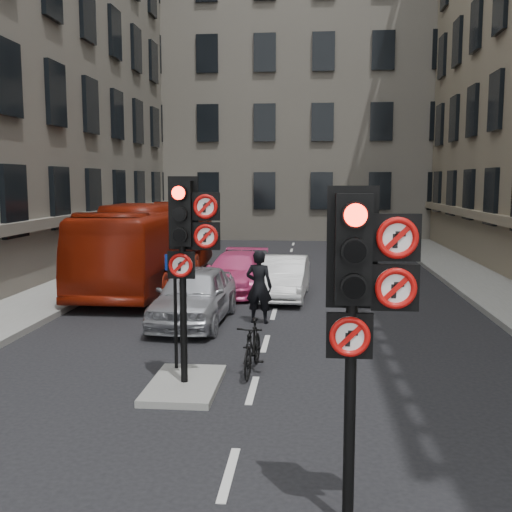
% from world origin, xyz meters
% --- Properties ---
extents(pavement_left, '(3.00, 50.00, 0.16)m').
position_xyz_m(pavement_left, '(-7.20, 12.00, 0.08)').
color(pavement_left, gray).
rests_on(pavement_left, ground).
extents(centre_island, '(1.20, 2.00, 0.12)m').
position_xyz_m(centre_island, '(-1.20, 5.00, 0.06)').
color(centre_island, gray).
rests_on(centre_island, ground).
extents(building_far, '(30.00, 14.00, 20.00)m').
position_xyz_m(building_far, '(0.00, 38.00, 10.00)').
color(building_far, '#666056').
rests_on(building_far, ground).
extents(signal_near, '(0.91, 0.40, 3.58)m').
position_xyz_m(signal_near, '(1.49, 0.99, 2.58)').
color(signal_near, black).
rests_on(signal_near, ground).
extents(signal_far, '(0.91, 0.40, 3.58)m').
position_xyz_m(signal_far, '(-1.11, 4.99, 2.70)').
color(signal_far, black).
rests_on(signal_far, centre_island).
extents(car_silver, '(1.86, 4.29, 1.44)m').
position_xyz_m(car_silver, '(-1.96, 9.82, 0.72)').
color(car_silver, '#B3B4BB').
rests_on(car_silver, ground).
extents(car_white, '(1.55, 3.92, 1.27)m').
position_xyz_m(car_white, '(0.18, 13.34, 0.63)').
color(car_white, white).
rests_on(car_white, ground).
extents(car_pink, '(2.10, 4.48, 1.27)m').
position_xyz_m(car_pink, '(-1.44, 14.23, 0.63)').
color(car_pink, '#D93F80').
rests_on(car_pink, ground).
extents(bus_red, '(2.53, 10.22, 2.84)m').
position_xyz_m(bus_red, '(-4.50, 15.23, 1.42)').
color(bus_red, maroon).
rests_on(bus_red, ground).
extents(motorcycle, '(0.59, 1.68, 0.99)m').
position_xyz_m(motorcycle, '(-0.10, 6.00, 0.49)').
color(motorcycle, black).
rests_on(motorcycle, ground).
extents(motorcyclist, '(0.75, 0.56, 1.88)m').
position_xyz_m(motorcyclist, '(-0.32, 9.96, 0.94)').
color(motorcyclist, black).
rests_on(motorcyclist, ground).
extents(info_sign, '(0.36, 0.16, 2.15)m').
position_xyz_m(info_sign, '(-1.51, 5.73, 1.51)').
color(info_sign, black).
rests_on(info_sign, centre_island).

